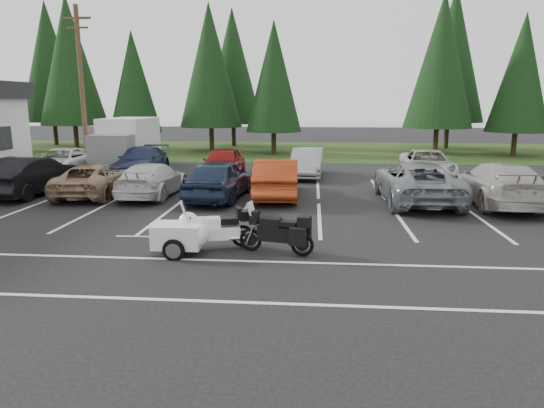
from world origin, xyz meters
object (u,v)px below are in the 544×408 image
(box_truck, at_px, (124,144))
(car_near_7, at_px, (499,184))
(car_near_1, at_px, (31,176))
(car_far_3, at_px, (307,163))
(adventure_motorcycle, at_px, (276,228))
(car_near_2, at_px, (95,180))
(car_near_3, at_px, (152,180))
(cargo_trailer, at_px, (178,239))
(touring_motorcycle, at_px, (213,224))
(car_near_6, at_px, (416,182))
(car_near_4, at_px, (219,179))
(car_far_0, at_px, (62,161))
(car_far_2, at_px, (223,163))
(car_far_1, at_px, (141,161))
(car_far_4, at_px, (427,164))
(car_near_5, at_px, (277,178))
(utility_pole, at_px, (82,86))

(box_truck, xyz_separation_m, car_near_7, (18.02, -8.55, -0.63))
(car_near_1, height_order, car_far_3, car_near_1)
(box_truck, height_order, adventure_motorcycle, box_truck)
(car_near_2, xyz_separation_m, car_near_3, (2.43, 0.10, 0.02))
(car_near_1, bearing_deg, cargo_trailer, 140.71)
(touring_motorcycle, xyz_separation_m, cargo_trailer, (-0.81, -0.56, -0.25))
(car_near_2, relative_size, touring_motorcycle, 2.03)
(car_near_6, distance_m, adventure_motorcycle, 8.54)
(car_near_4, bearing_deg, car_far_0, -26.87)
(box_truck, relative_size, adventure_motorcycle, 2.51)
(car_near_3, bearing_deg, box_truck, -60.27)
(car_near_6, height_order, car_far_2, car_near_6)
(car_near_7, bearing_deg, car_near_1, 0.89)
(car_far_1, bearing_deg, adventure_motorcycle, -60.00)
(car_near_4, height_order, touring_motorcycle, car_near_4)
(box_truck, relative_size, car_far_4, 1.06)
(car_far_1, distance_m, touring_motorcycle, 14.24)
(adventure_motorcycle, bearing_deg, car_near_1, 160.36)
(car_far_4, bearing_deg, car_near_4, -143.35)
(car_far_0, xyz_separation_m, touring_motorcycle, (10.84, -12.63, -0.03))
(car_far_1, relative_size, adventure_motorcycle, 2.28)
(car_near_2, xyz_separation_m, adventure_motorcycle, (8.14, -7.26, 0.00))
(car_near_5, xyz_separation_m, cargo_trailer, (-1.98, -7.76, -0.39))
(car_near_3, bearing_deg, car_near_2, 3.64)
(car_near_6, bearing_deg, touring_motorcycle, 43.84)
(car_far_3, bearing_deg, car_near_1, -149.31)
(car_near_6, relative_size, cargo_trailer, 3.22)
(box_truck, bearing_deg, car_near_2, -76.82)
(utility_pole, bearing_deg, touring_motorcycle, -54.57)
(utility_pole, bearing_deg, car_far_3, -7.44)
(car_near_1, relative_size, adventure_motorcycle, 2.21)
(car_far_1, xyz_separation_m, touring_motorcycle, (6.49, -12.68, -0.07))
(car_near_5, bearing_deg, utility_pole, -34.57)
(utility_pole, bearing_deg, cargo_trailer, -57.75)
(car_near_3, xyz_separation_m, car_near_4, (2.87, -0.40, 0.13))
(box_truck, xyz_separation_m, car_far_2, (6.35, -2.83, -0.67))
(box_truck, bearing_deg, car_far_2, -24.01)
(car_far_3, bearing_deg, box_truck, 171.97)
(car_near_1, height_order, car_far_2, car_near_1)
(car_far_3, relative_size, adventure_motorcycle, 2.01)
(car_near_1, bearing_deg, car_near_4, -179.27)
(car_far_0, bearing_deg, cargo_trailer, -53.14)
(utility_pole, xyz_separation_m, touring_motorcycle, (10.32, -14.51, -4.03))
(car_far_4, xyz_separation_m, touring_motorcycle, (-8.41, -12.68, -0.07))
(car_near_2, relative_size, car_far_2, 1.06)
(cargo_trailer, bearing_deg, car_far_2, 93.64)
(car_far_2, relative_size, adventure_motorcycle, 2.05)
(car_far_4, bearing_deg, car_far_3, -177.22)
(car_near_4, distance_m, car_far_4, 11.28)
(cargo_trailer, bearing_deg, touring_motorcycle, 33.20)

